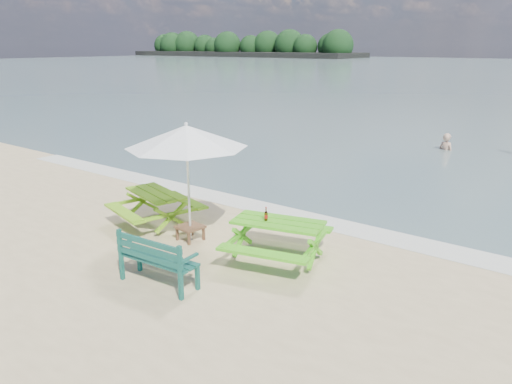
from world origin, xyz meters
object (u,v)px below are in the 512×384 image
Objects in this scene: side_table at (190,233)px; beer_bottle at (266,216)px; picnic_table_right at (278,242)px; patio_umbrella at (187,136)px; picnic_table_left at (156,209)px; park_bench at (159,269)px; swimmer at (445,155)px.

beer_bottle is (1.98, 0.15, 0.77)m from side_table.
patio_umbrella reaches higher than picnic_table_right.
picnic_table_left is 0.80× the size of patio_umbrella.
picnic_table_right is at bearing 6.85° from side_table.
picnic_table_right reaches higher than side_table.
park_bench is at bearing -117.77° from picnic_table_right.
picnic_table_left is 3.37m from beer_bottle.
picnic_table_left is at bearing -101.90° from swimmer.
picnic_table_left is 3.53m from picnic_table_right.
park_bench is 2.72× the size of side_table.
park_bench is at bearing -60.73° from patio_umbrella.
picnic_table_right is 1.30× the size of swimmer.
beer_bottle is at bearing -151.01° from picnic_table_right.
side_table is at bearing -175.78° from beer_bottle.
picnic_table_left is 1.27× the size of swimmer.
park_bench is at bearing -60.73° from side_table.
picnic_table_right is at bearing 0.75° from picnic_table_left.
side_table is 13.66m from swimmer.
side_table is at bearing 119.27° from park_bench.
park_bench is 15.47m from swimmer.
park_bench is 0.54× the size of patio_umbrella.
side_table is at bearing 0.00° from patio_umbrella.
swimmer is at bearing 88.47° from park_bench.
picnic_table_right reaches higher than swimmer.
picnic_table_left reaches higher than swimmer.
side_table is (1.34, -0.22, -0.22)m from picnic_table_left.
patio_umbrella is 2.43m from beer_bottle.
beer_bottle is (3.32, -0.07, 0.55)m from picnic_table_left.
picnic_table_right is 0.81× the size of patio_umbrella.
swimmer is (-0.51, 13.43, -1.16)m from beer_bottle.
swimmer is (-0.72, 13.31, -0.62)m from picnic_table_right.
swimmer is at bearing 83.82° from patio_umbrella.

